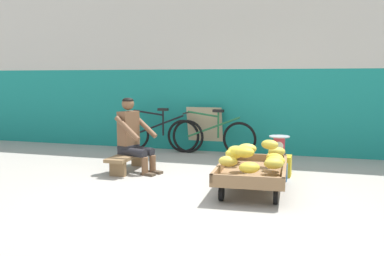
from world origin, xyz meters
name	(u,v)px	position (x,y,z in m)	size (l,w,h in m)	color
ground_plane	(192,198)	(0.00, 0.00, 0.00)	(80.00, 80.00, 0.00)	#A39E93
back_wall	(243,66)	(0.00, 3.39, 1.68)	(16.00, 0.30, 3.35)	#19847A
banana_cart	(252,173)	(0.65, 0.51, 0.24)	(0.93, 1.49, 0.36)	#8E6B47
banana_pile	(253,155)	(0.64, 0.56, 0.46)	(0.88, 1.42, 0.26)	gold
low_bench	(129,158)	(-1.38, 1.15, 0.20)	(0.31, 1.10, 0.27)	olive
vendor_seated	(133,135)	(-1.29, 1.13, 0.57)	(0.73, 0.59, 1.14)	brown
plastic_crate	(279,165)	(0.89, 1.51, 0.15)	(0.36, 0.28, 0.30)	gold
weighing_scale	(279,145)	(0.89, 1.51, 0.45)	(0.30, 0.30, 0.29)	#28282D
bicycle_near_left	(158,134)	(-1.59, 2.93, 0.35)	(1.66, 0.48, 0.86)	black
bicycle_far_left	(213,136)	(-0.48, 2.91, 0.35)	(1.66, 0.48, 0.86)	black
sign_board	(205,129)	(-0.71, 3.20, 0.44)	(0.70, 0.23, 0.88)	#C6B289
shopping_bag	(281,172)	(0.94, 1.19, 0.12)	(0.18, 0.12, 0.24)	#3370B7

